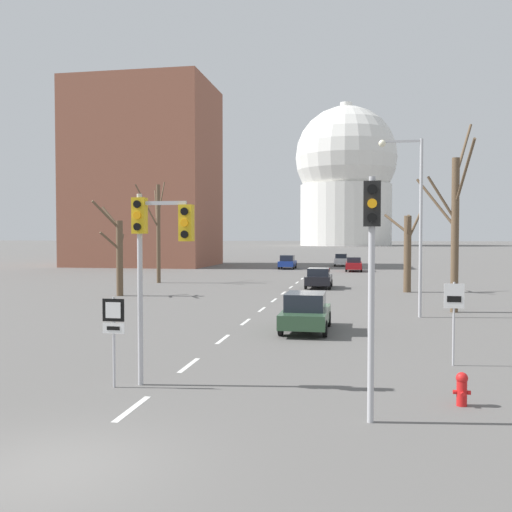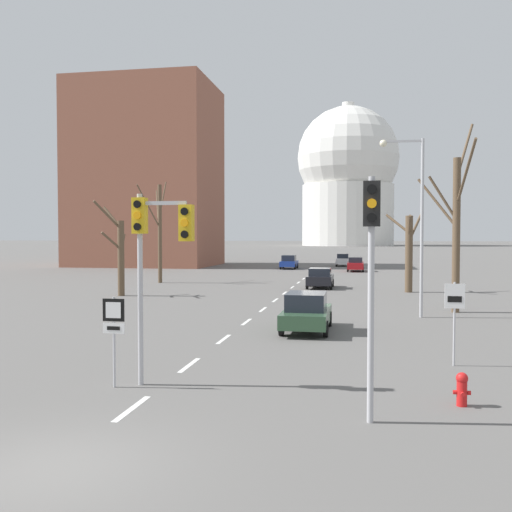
{
  "view_description": "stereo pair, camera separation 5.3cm",
  "coord_description": "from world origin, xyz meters",
  "views": [
    {
      "loc": [
        5.16,
        -8.91,
        4.03
      ],
      "look_at": [
        2.56,
        5.49,
        3.5
      ],
      "focal_mm": 40.0,
      "sensor_mm": 36.0,
      "label": 1
    },
    {
      "loc": [
        5.21,
        -8.9,
        4.03
      ],
      "look_at": [
        2.56,
        5.49,
        3.5
      ],
      "focal_mm": 40.0,
      "sensor_mm": 36.0,
      "label": 2
    }
  ],
  "objects": [
    {
      "name": "route_sign_post",
      "position": [
        -1.19,
        5.13,
        1.64
      ],
      "size": [
        0.6,
        0.08,
        2.41
      ],
      "color": "#B2B2B7",
      "rests_on": "ground_plane"
    },
    {
      "name": "traffic_signal_near_right",
      "position": [
        5.43,
        3.47,
        3.67
      ],
      "size": [
        0.36,
        0.34,
        5.28
      ],
      "color": "#B2B2B7",
      "rests_on": "ground_plane"
    },
    {
      "name": "lane_stripe_0",
      "position": [
        0.0,
        3.47,
        0.0
      ],
      "size": [
        0.16,
        2.0,
        0.01
      ],
      "primitive_type": "cube",
      "color": "silver",
      "rests_on": "ground_plane"
    },
    {
      "name": "lane_stripe_3",
      "position": [
        0.0,
        16.97,
        0.0
      ],
      "size": [
        0.16,
        2.0,
        0.01
      ],
      "primitive_type": "cube",
      "color": "silver",
      "rests_on": "ground_plane"
    },
    {
      "name": "sedan_far_left",
      "position": [
        -3.24,
        58.93,
        0.83
      ],
      "size": [
        1.91,
        3.99,
        1.66
      ],
      "color": "navy",
      "rests_on": "ground_plane"
    },
    {
      "name": "sedan_mid_centre",
      "position": [
        2.99,
        14.93,
        0.82
      ],
      "size": [
        1.95,
        4.43,
        1.63
      ],
      "color": "#2D4C33",
      "rests_on": "ground_plane"
    },
    {
      "name": "lane_stripe_9",
      "position": [
        0.0,
        43.97,
        0.0
      ],
      "size": [
        0.16,
        2.0,
        0.01
      ],
      "primitive_type": "cube",
      "color": "silver",
      "rests_on": "ground_plane"
    },
    {
      "name": "capitol_dome",
      "position": [
        0.0,
        219.85,
        27.4
      ],
      "size": [
        39.82,
        39.82,
        56.24
      ],
      "color": "silver",
      "rests_on": "ground_plane"
    },
    {
      "name": "bare_tree_right_far",
      "position": [
        10.08,
        22.17,
        4.53
      ],
      "size": [
        3.01,
        4.89,
        10.11
      ],
      "color": "brown",
      "rests_on": "ground_plane"
    },
    {
      "name": "bare_tree_left_far",
      "position": [
        -10.58,
        26.71,
        2.84
      ],
      "size": [
        1.73,
        2.69,
        6.33
      ],
      "color": "brown",
      "rests_on": "ground_plane"
    },
    {
      "name": "bare_tree_right_near",
      "position": [
        8.56,
        32.68,
        2.98
      ],
      "size": [
        2.77,
        2.79,
        5.87
      ],
      "color": "brown",
      "rests_on": "ground_plane"
    },
    {
      "name": "lane_stripe_4",
      "position": [
        0.0,
        21.47,
        0.0
      ],
      "size": [
        0.16,
        2.0,
        0.01
      ],
      "primitive_type": "cube",
      "color": "silver",
      "rests_on": "ground_plane"
    },
    {
      "name": "street_lamp_right",
      "position": [
        7.78,
        19.95,
        5.32
      ],
      "size": [
        2.13,
        0.36,
        8.73
      ],
      "color": "#B2B2B7",
      "rests_on": "ground_plane"
    },
    {
      "name": "lane_stripe_1",
      "position": [
        0.0,
        7.97,
        0.0
      ],
      "size": [
        0.16,
        2.0,
        0.01
      ],
      "primitive_type": "cube",
      "color": "silver",
      "rests_on": "ground_plane"
    },
    {
      "name": "lane_stripe_7",
      "position": [
        0.0,
        34.97,
        0.0
      ],
      "size": [
        0.16,
        2.0,
        0.01
      ],
      "primitive_type": "cube",
      "color": "silver",
      "rests_on": "ground_plane"
    },
    {
      "name": "sedan_far_right",
      "position": [
        2.92,
        66.56,
        0.83
      ],
      "size": [
        1.77,
        4.37,
        1.63
      ],
      "color": "silver",
      "rests_on": "ground_plane"
    },
    {
      "name": "apartment_block_left",
      "position": [
        -23.04,
        63.71,
        12.03
      ],
      "size": [
        18.0,
        14.0,
        24.07
      ],
      "primitive_type": "cube",
      "color": "#935642",
      "rests_on": "ground_plane"
    },
    {
      "name": "fire_hydrant",
      "position": [
        7.58,
        5.07,
        0.43
      ],
      "size": [
        0.4,
        0.34,
        0.8
      ],
      "color": "red",
      "rests_on": "ground_plane"
    },
    {
      "name": "sedan_near_left",
      "position": [
        4.65,
        55.8,
        0.8
      ],
      "size": [
        1.83,
        4.51,
        1.6
      ],
      "color": "maroon",
      "rests_on": "ground_plane"
    },
    {
      "name": "lane_stripe_8",
      "position": [
        0.0,
        39.47,
        0.0
      ],
      "size": [
        0.16,
        2.0,
        0.01
      ],
      "primitive_type": "cube",
      "color": "silver",
      "rests_on": "ground_plane"
    },
    {
      "name": "lane_stripe_5",
      "position": [
        0.0,
        25.97,
        0.0
      ],
      "size": [
        0.16,
        2.0,
        0.01
      ],
      "primitive_type": "cube",
      "color": "silver",
      "rests_on": "ground_plane"
    },
    {
      "name": "lane_stripe_2",
      "position": [
        0.0,
        12.47,
        0.0
      ],
      "size": [
        0.16,
        2.0,
        0.01
      ],
      "primitive_type": "cube",
      "color": "silver",
      "rests_on": "ground_plane"
    },
    {
      "name": "bare_tree_left_near",
      "position": [
        -11.63,
        37.2,
        4.54
      ],
      "size": [
        1.53,
        4.6,
        8.71
      ],
      "color": "brown",
      "rests_on": "ground_plane"
    },
    {
      "name": "sedan_near_right",
      "position": [
        2.17,
        34.69,
        0.78
      ],
      "size": [
        1.96,
        3.83,
        1.54
      ],
      "color": "black",
      "rests_on": "ground_plane"
    },
    {
      "name": "speed_limit_sign",
      "position": [
        8.06,
        9.36,
        1.76
      ],
      "size": [
        0.6,
        0.08,
        2.59
      ],
      "color": "#B2B2B7",
      "rests_on": "ground_plane"
    },
    {
      "name": "ground_plane",
      "position": [
        0.0,
        0.0,
        0.0
      ],
      "size": [
        800.0,
        800.0,
        0.0
      ],
      "primitive_type": "plane",
      "color": "#5E5B59"
    },
    {
      "name": "lane_stripe_6",
      "position": [
        0.0,
        30.47,
        0.0
      ],
      "size": [
        0.16,
        2.0,
        0.01
      ],
      "primitive_type": "cube",
      "color": "silver",
      "rests_on": "ground_plane"
    },
    {
      "name": "traffic_signal_centre_tall",
      "position": [
        -0.16,
        5.51,
        3.88
      ],
      "size": [
        1.66,
        0.34,
        5.14
      ],
      "color": "#B2B2B7",
      "rests_on": "ground_plane"
    }
  ]
}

